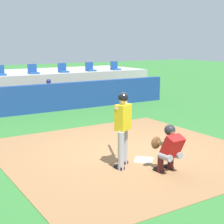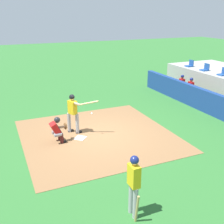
{
  "view_description": "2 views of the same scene",
  "coord_description": "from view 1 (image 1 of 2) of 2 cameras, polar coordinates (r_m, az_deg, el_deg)",
  "views": [
    {
      "loc": [
        -5.1,
        -7.39,
        2.91
      ],
      "look_at": [
        0.0,
        0.7,
        1.0
      ],
      "focal_mm": 55.54,
      "sensor_mm": 36.0,
      "label": 1
    },
    {
      "loc": [
        10.53,
        -3.9,
        5.14
      ],
      "look_at": [
        0.0,
        0.7,
        1.0
      ],
      "focal_mm": 44.51,
      "sensor_mm": 36.0,
      "label": 2
    }
  ],
  "objects": [
    {
      "name": "stadium_seat_3",
      "position": [
        17.36,
        -17.94,
        6.2
      ],
      "size": [
        0.46,
        0.46,
        0.48
      ],
      "color": "#1E478C",
      "rests_on": "stands_platform"
    },
    {
      "name": "stands_platform",
      "position": [
        19.12,
        -16.58,
        4.18
      ],
      "size": [
        15.0,
        4.4,
        1.4
      ],
      "primitive_type": "cube",
      "color": "#9E9E99",
      "rests_on": "ground"
    },
    {
      "name": "dirt_infield",
      "position": [
        9.44,
        2.28,
        -6.64
      ],
      "size": [
        6.4,
        6.4,
        0.01
      ],
      "primitive_type": "cube",
      "color": "olive",
      "rests_on": "ground"
    },
    {
      "name": "stadium_seat_5",
      "position": [
        18.44,
        -8.07,
        6.9
      ],
      "size": [
        0.46,
        0.46,
        0.48
      ],
      "color": "#1E478C",
      "rests_on": "stands_platform"
    },
    {
      "name": "batter_at_plate",
      "position": [
        8.1,
        1.83,
        -2.08
      ],
      "size": [
        0.92,
        1.22,
        1.8
      ],
      "color": "#99999E",
      "rests_on": "ground"
    },
    {
      "name": "stadium_seat_6",
      "position": [
        19.16,
        -3.6,
        7.15
      ],
      "size": [
        0.46,
        0.46,
        0.48
      ],
      "color": "#1E478C",
      "rests_on": "stands_platform"
    },
    {
      "name": "catcher_crouched",
      "position": [
        7.95,
        9.32,
        -5.68
      ],
      "size": [
        0.5,
        1.89,
        1.13
      ],
      "color": "gray",
      "rests_on": "ground"
    },
    {
      "name": "dugout_wall",
      "position": [
        14.98,
        -11.93,
        2.17
      ],
      "size": [
        13.0,
        0.3,
        1.2
      ],
      "primitive_type": "cube",
      "color": "navy",
      "rests_on": "ground"
    },
    {
      "name": "ground_plane",
      "position": [
        9.44,
        2.28,
        -6.67
      ],
      "size": [
        80.0,
        80.0,
        0.0
      ],
      "primitive_type": "plane",
      "color": "#2D6B2D"
    },
    {
      "name": "home_plate",
      "position": [
        8.82,
        5.26,
        -7.85
      ],
      "size": [
        0.62,
        0.62,
        0.02
      ],
      "primitive_type": "cube",
      "rotation": [
        0.0,
        0.0,
        0.79
      ],
      "color": "white",
      "rests_on": "dirt_infield"
    },
    {
      "name": "dugout_bench",
      "position": [
        15.97,
        -13.14,
        1.31
      ],
      "size": [
        11.8,
        0.44,
        0.45
      ],
      "primitive_type": "cube",
      "color": "olive",
      "rests_on": "ground"
    },
    {
      "name": "dugout_player_2",
      "position": [
        16.05,
        -10.17,
        3.1
      ],
      "size": [
        0.49,
        0.7,
        1.3
      ],
      "color": "#939399",
      "rests_on": "ground"
    },
    {
      "name": "stadium_seat_7",
      "position": [
        19.99,
        0.52,
        7.34
      ],
      "size": [
        0.46,
        0.46,
        0.48
      ],
      "color": "#1E478C",
      "rests_on": "stands_platform"
    },
    {
      "name": "stadium_seat_4",
      "position": [
        17.83,
        -12.86,
        6.58
      ],
      "size": [
        0.46,
        0.46,
        0.48
      ],
      "color": "#1E478C",
      "rests_on": "stands_platform"
    }
  ]
}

